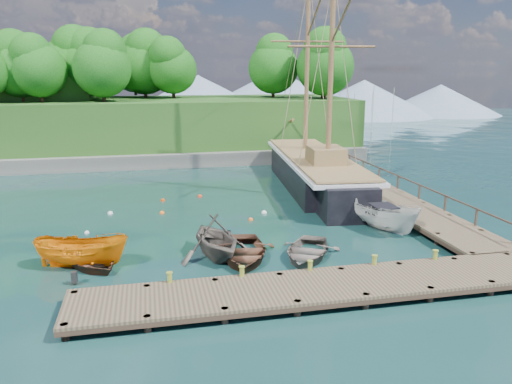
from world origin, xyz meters
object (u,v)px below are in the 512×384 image
rowboat_0 (91,265)px  rowboat_3 (307,257)px  rowboat_2 (243,259)px  schooner (315,174)px  rowboat_1 (216,257)px  cabin_boat_white (382,229)px  motorboat_orange (83,267)px

rowboat_0 → rowboat_3: (10.35, -1.16, 0.00)m
rowboat_2 → schooner: size_ratio=0.18×
rowboat_2 → schooner: (8.42, 13.90, 1.06)m
rowboat_1 → rowboat_3: rowboat_1 is taller
rowboat_1 → schooner: schooner is taller
rowboat_2 → rowboat_3: 3.15m
cabin_boat_white → rowboat_1: bearing=171.2°
schooner → motorboat_orange: bearing=-134.7°
cabin_boat_white → schooner: (-0.37, 11.11, 1.06)m
motorboat_orange → schooner: 20.88m
rowboat_3 → schooner: (5.31, 14.38, 1.06)m
rowboat_2 → rowboat_3: bearing=1.1°
motorboat_orange → cabin_boat_white: bearing=-67.3°
rowboat_2 → cabin_boat_white: bearing=27.4°
rowboat_0 → motorboat_orange: motorboat_orange is taller
rowboat_2 → cabin_boat_white: cabin_boat_white is taller
rowboat_3 → schooner: size_ratio=0.16×
rowboat_0 → motorboat_orange: size_ratio=0.91×
rowboat_1 → rowboat_3: (4.38, -0.97, 0.00)m
cabin_boat_white → rowboat_3: bearing=-171.7°
rowboat_1 → rowboat_3: 4.49m
rowboat_0 → cabin_boat_white: cabin_boat_white is taller
rowboat_2 → rowboat_3: rowboat_2 is taller
rowboat_1 → schooner: size_ratio=0.16×
rowboat_1 → cabin_boat_white: 10.32m
rowboat_1 → motorboat_orange: bearing=165.8°
rowboat_1 → motorboat_orange: 6.32m
rowboat_3 → cabin_boat_white: size_ratio=0.83×
rowboat_1 → motorboat_orange: size_ratio=0.97×
rowboat_1 → cabin_boat_white: (10.06, 2.30, 0.00)m
cabin_boat_white → schooner: bearing=70.2°
rowboat_3 → motorboat_orange: size_ratio=0.94×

